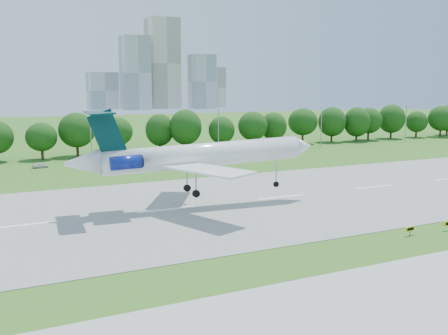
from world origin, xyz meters
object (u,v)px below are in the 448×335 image
at_px(service_vehicle_a, 84,159).
at_px(service_vehicle_b, 40,165).
at_px(airliner, 192,155).
at_px(taxi_sign_left, 410,229).

xyz_separation_m(service_vehicle_a, service_vehicle_b, (-10.64, -4.79, -0.08)).
relative_size(airliner, service_vehicle_b, 11.18).
height_order(taxi_sign_left, service_vehicle_b, service_vehicle_b).
distance_m(airliner, service_vehicle_b, 53.58).
height_order(airliner, service_vehicle_a, airliner).
bearing_deg(service_vehicle_b, taxi_sign_left, -161.01).
relative_size(airliner, taxi_sign_left, 24.44).
bearing_deg(service_vehicle_b, airliner, -167.47).
bearing_deg(service_vehicle_a, service_vehicle_b, 113.75).
xyz_separation_m(taxi_sign_left, service_vehicle_b, (-35.47, 75.68, -0.23)).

